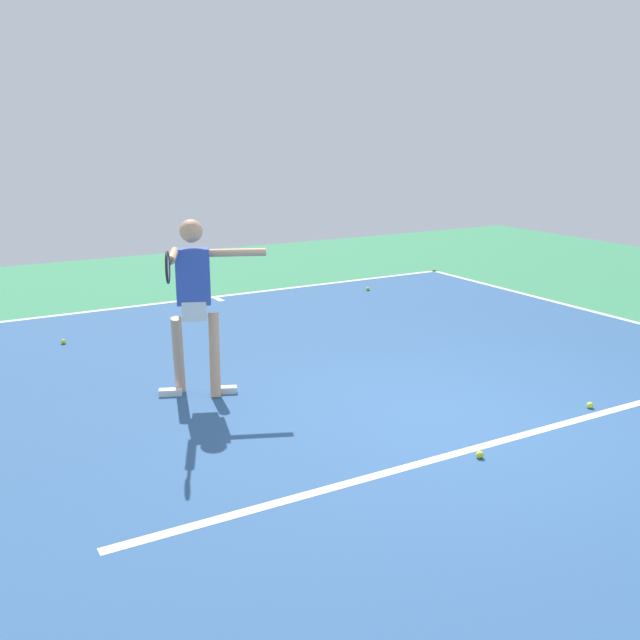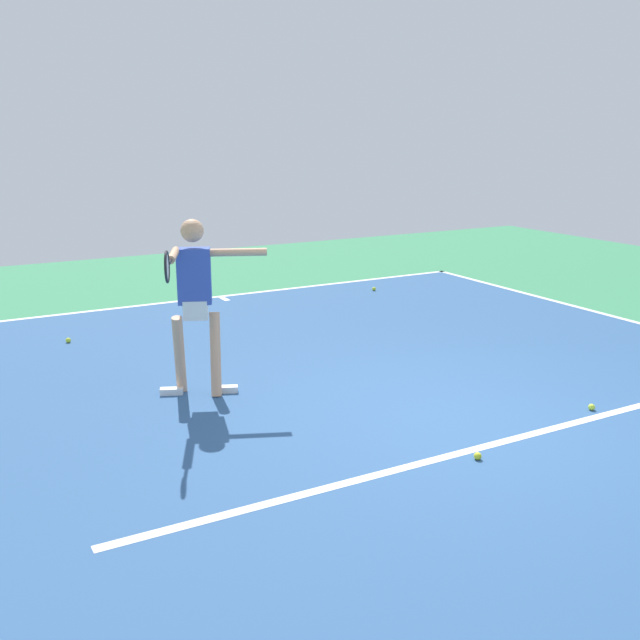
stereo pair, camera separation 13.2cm
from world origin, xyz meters
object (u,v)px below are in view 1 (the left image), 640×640
tennis_ball_centre_court (590,405)px  tennis_player (194,295)px  tennis_ball_near_service_line (63,342)px  tennis_ball_by_baseline (368,289)px  tennis_ball_far_corner (480,455)px

tennis_ball_centre_court → tennis_player: bearing=-35.3°
tennis_ball_near_service_line → tennis_ball_by_baseline: same height
tennis_ball_centre_court → tennis_ball_by_baseline: (-1.17, -5.79, 0.00)m
tennis_player → tennis_ball_far_corner: 3.23m
tennis_ball_far_corner → tennis_ball_centre_court: size_ratio=1.00×
tennis_player → tennis_ball_far_corner: (-1.53, 2.65, -1.05)m
tennis_ball_far_corner → tennis_ball_near_service_line: bearing=-66.0°
tennis_ball_near_service_line → tennis_ball_by_baseline: (-5.30, -0.77, 0.00)m
tennis_player → tennis_ball_centre_court: size_ratio=28.27×
tennis_ball_near_service_line → tennis_ball_centre_court: same height
tennis_ball_far_corner → tennis_ball_near_service_line: same height
tennis_ball_centre_court → tennis_ball_by_baseline: 5.90m
tennis_ball_near_service_line → tennis_ball_centre_court: (-4.13, 5.02, 0.00)m
tennis_player → tennis_ball_far_corner: bearing=142.8°
tennis_player → tennis_ball_centre_court: (-3.28, 2.32, -1.05)m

